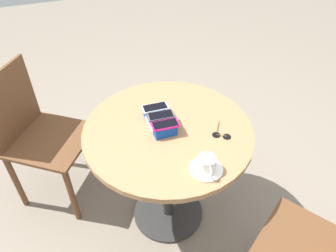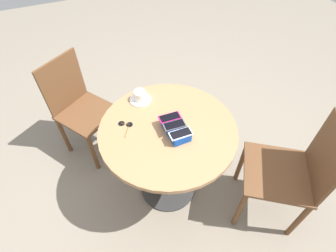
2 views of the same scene
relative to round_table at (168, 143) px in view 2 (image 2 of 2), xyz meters
name	(u,v)px [view 2 (image 2 of 2)]	position (x,y,z in m)	size (l,w,h in m)	color
ground_plane	(168,186)	(0.00, 0.00, -0.58)	(8.00, 8.00, 0.00)	gray
round_table	(168,143)	(0.00, 0.00, 0.00)	(0.85, 0.85, 0.72)	#2D2D2D
phone_box	(175,129)	(-0.05, -0.03, 0.17)	(0.21, 0.12, 0.05)	#0F42AD
phone_white	(181,134)	(-0.11, -0.03, 0.20)	(0.07, 0.13, 0.01)	silver
phone_gray	(174,125)	(-0.04, -0.02, 0.21)	(0.07, 0.13, 0.01)	#515156
phone_magenta	(170,117)	(0.03, -0.02, 0.21)	(0.07, 0.13, 0.01)	#D11975
saucer	(141,100)	(0.31, 0.07, 0.15)	(0.15, 0.15, 0.01)	white
coffee_cup	(140,95)	(0.31, 0.07, 0.19)	(0.11, 0.08, 0.07)	white
sunglasses	(126,125)	(0.13, 0.23, 0.15)	(0.14, 0.08, 0.01)	black
chair_near_window	(81,108)	(0.70, 0.47, -0.13)	(0.53, 0.53, 0.86)	brown
chair_far_side	(290,173)	(-0.45, -0.66, -0.10)	(0.59, 0.59, 0.89)	brown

